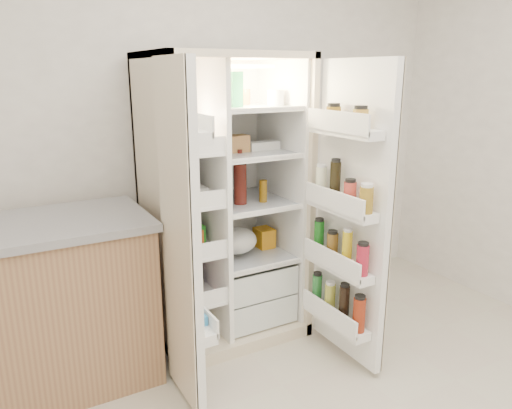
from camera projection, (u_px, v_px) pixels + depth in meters
wall_back at (197, 124)px, 3.28m from camera, size 4.00×0.02×2.70m
refrigerator at (223, 222)px, 3.15m from camera, size 0.92×0.70×1.80m
freezer_door at (181, 241)px, 2.36m from camera, size 0.15×0.40×1.72m
fridge_door at (350, 220)px, 2.76m from camera, size 0.17×0.58×1.72m
kitchen_counter at (28, 309)px, 2.57m from camera, size 1.30×0.69×0.94m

